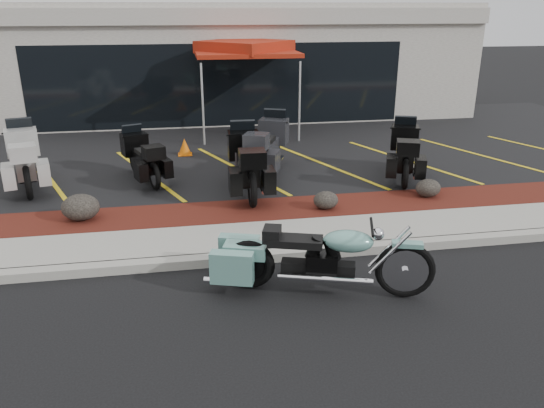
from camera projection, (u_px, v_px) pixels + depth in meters
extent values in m
plane|color=black|center=(282.00, 286.00, 7.85)|extent=(90.00, 90.00, 0.00)
cube|color=gray|center=(272.00, 255.00, 8.66)|extent=(24.00, 0.25, 0.15)
cube|color=gray|center=(265.00, 238.00, 9.30)|extent=(24.00, 1.20, 0.15)
cube|color=black|center=(255.00, 213.00, 10.41)|extent=(24.00, 1.20, 0.16)
cube|color=black|center=(228.00, 146.00, 15.39)|extent=(26.00, 9.60, 0.15)
cube|color=gray|center=(211.00, 58.00, 20.53)|extent=(18.00, 8.00, 4.00)
cube|color=black|center=(220.00, 85.00, 17.03)|extent=(12.00, 0.06, 2.60)
cube|color=gray|center=(218.00, 16.00, 16.27)|extent=(18.00, 0.30, 0.50)
ellipsoid|color=black|center=(81.00, 207.00, 9.80)|extent=(0.69, 0.58, 0.49)
ellipsoid|color=black|center=(326.00, 200.00, 10.37)|extent=(0.49, 0.41, 0.35)
ellipsoid|color=black|center=(428.00, 188.00, 11.02)|extent=(0.52, 0.44, 0.37)
cone|color=orange|center=(185.00, 147.00, 14.15)|extent=(0.40, 0.40, 0.44)
cylinder|color=silver|center=(205.00, 105.00, 14.83)|extent=(0.06, 0.06, 2.29)
cylinder|color=silver|center=(301.00, 102.00, 15.37)|extent=(0.06, 0.06, 2.29)
cylinder|color=silver|center=(197.00, 91.00, 17.38)|extent=(0.06, 0.06, 2.29)
cylinder|color=silver|center=(280.00, 88.00, 17.93)|extent=(0.06, 0.06, 2.29)
cube|color=maroon|center=(245.00, 52.00, 15.92)|extent=(3.09, 3.09, 0.12)
cube|color=maroon|center=(245.00, 47.00, 15.87)|extent=(3.09, 3.09, 0.35)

